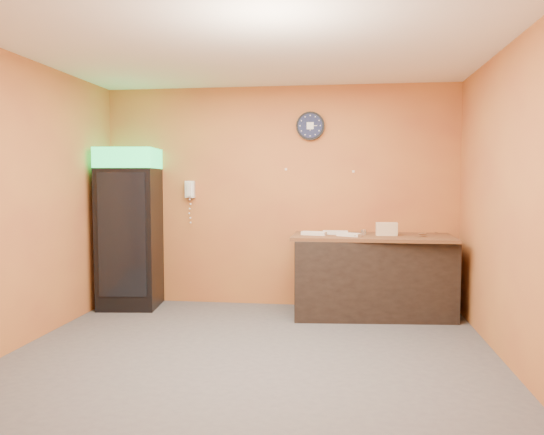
# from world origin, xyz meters

# --- Properties ---
(floor) EXTENTS (4.50, 4.50, 0.00)m
(floor) POSITION_xyz_m (0.00, 0.00, 0.00)
(floor) COLOR #47474C
(floor) RESTS_ON ground
(back_wall) EXTENTS (4.50, 0.02, 2.80)m
(back_wall) POSITION_xyz_m (0.00, 2.00, 1.40)
(back_wall) COLOR #C07A36
(back_wall) RESTS_ON floor
(left_wall) EXTENTS (0.02, 4.00, 2.80)m
(left_wall) POSITION_xyz_m (-2.25, 0.00, 1.40)
(left_wall) COLOR #C07A36
(left_wall) RESTS_ON floor
(right_wall) EXTENTS (0.02, 4.00, 2.80)m
(right_wall) POSITION_xyz_m (2.25, 0.00, 1.40)
(right_wall) COLOR #C07A36
(right_wall) RESTS_ON floor
(ceiling) EXTENTS (4.50, 4.00, 0.02)m
(ceiling) POSITION_xyz_m (0.00, 0.00, 2.80)
(ceiling) COLOR white
(ceiling) RESTS_ON back_wall
(beverage_cooler) EXTENTS (0.78, 0.79, 2.01)m
(beverage_cooler) POSITION_xyz_m (-1.86, 1.61, 0.98)
(beverage_cooler) COLOR black
(beverage_cooler) RESTS_ON floor
(prep_counter) EXTENTS (1.91, 0.98, 0.92)m
(prep_counter) POSITION_xyz_m (1.17, 1.59, 0.46)
(prep_counter) COLOR black
(prep_counter) RESTS_ON floor
(wall_clock) EXTENTS (0.36, 0.06, 0.36)m
(wall_clock) POSITION_xyz_m (0.41, 1.97, 2.29)
(wall_clock) COLOR black
(wall_clock) RESTS_ON back_wall
(wall_phone) EXTENTS (0.12, 0.11, 0.22)m
(wall_phone) POSITION_xyz_m (-1.15, 1.95, 1.49)
(wall_phone) COLOR white
(wall_phone) RESTS_ON back_wall
(butcher_paper) EXTENTS (1.88, 0.90, 0.04)m
(butcher_paper) POSITION_xyz_m (1.17, 1.59, 0.94)
(butcher_paper) COLOR brown
(butcher_paper) RESTS_ON prep_counter
(sub_roll_stack) EXTENTS (0.25, 0.11, 0.15)m
(sub_roll_stack) POSITION_xyz_m (1.34, 1.55, 1.04)
(sub_roll_stack) COLOR beige
(sub_roll_stack) RESTS_ON butcher_paper
(wrapped_sandwich_left) EXTENTS (0.31, 0.18, 0.04)m
(wrapped_sandwich_left) POSITION_xyz_m (0.49, 1.51, 0.98)
(wrapped_sandwich_left) COLOR silver
(wrapped_sandwich_left) RESTS_ON butcher_paper
(wrapped_sandwich_mid) EXTENTS (0.29, 0.21, 0.04)m
(wrapped_sandwich_mid) POSITION_xyz_m (0.90, 1.42, 0.98)
(wrapped_sandwich_mid) COLOR silver
(wrapped_sandwich_mid) RESTS_ON butcher_paper
(wrapped_sandwich_right) EXTENTS (0.30, 0.12, 0.04)m
(wrapped_sandwich_right) POSITION_xyz_m (0.74, 1.63, 0.98)
(wrapped_sandwich_right) COLOR silver
(wrapped_sandwich_right) RESTS_ON butcher_paper
(kitchen_tool) EXTENTS (0.06, 0.06, 0.06)m
(kitchen_tool) POSITION_xyz_m (1.07, 1.63, 0.99)
(kitchen_tool) COLOR silver
(kitchen_tool) RESTS_ON butcher_paper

